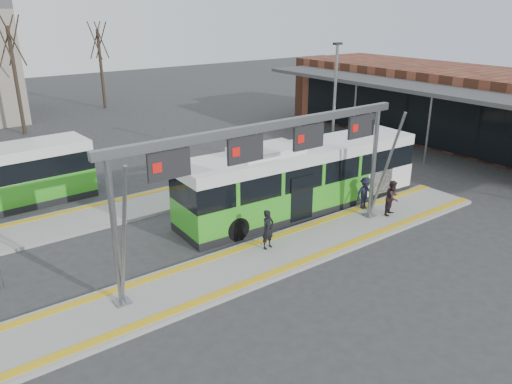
% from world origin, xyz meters
% --- Properties ---
extents(ground, '(120.00, 120.00, 0.00)m').
position_xyz_m(ground, '(0.00, 0.00, 0.00)').
color(ground, '#2D2D30').
rests_on(ground, ground).
extents(platform_main, '(22.00, 3.00, 0.15)m').
position_xyz_m(platform_main, '(0.00, 0.00, 0.07)').
color(platform_main, gray).
rests_on(platform_main, ground).
extents(platform_second, '(20.00, 3.00, 0.15)m').
position_xyz_m(platform_second, '(-4.00, 8.00, 0.07)').
color(platform_second, gray).
rests_on(platform_second, ground).
extents(tactile_main, '(22.00, 2.65, 0.02)m').
position_xyz_m(tactile_main, '(0.00, 0.00, 0.16)').
color(tactile_main, gold).
rests_on(tactile_main, platform_main).
extents(tactile_second, '(20.00, 0.35, 0.02)m').
position_xyz_m(tactile_second, '(-4.00, 9.15, 0.16)').
color(tactile_second, gold).
rests_on(tactile_second, platform_second).
extents(gantry, '(13.00, 1.68, 5.20)m').
position_xyz_m(gantry, '(-0.35, 0.25, 4.30)').
color(gantry, slate).
rests_on(gantry, platform_main).
extents(station_building, '(11.50, 32.00, 5.00)m').
position_xyz_m(station_building, '(21.83, 4.00, 2.53)').
color(station_building, brown).
rests_on(station_building, ground).
extents(hero_bus, '(12.59, 3.29, 3.43)m').
position_xyz_m(hero_bus, '(3.73, 3.09, 1.57)').
color(hero_bus, black).
rests_on(hero_bus, ground).
extents(passenger_a, '(0.65, 0.49, 1.62)m').
position_xyz_m(passenger_a, '(-0.25, 0.55, 0.96)').
color(passenger_a, black).
rests_on(passenger_a, platform_main).
extents(passenger_b, '(0.94, 0.82, 1.65)m').
position_xyz_m(passenger_b, '(6.44, -0.19, 0.97)').
color(passenger_b, '#2D1E21').
rests_on(passenger_b, platform_main).
extents(passenger_c, '(1.06, 0.66, 1.57)m').
position_xyz_m(passenger_c, '(5.96, 1.04, 0.94)').
color(passenger_c, black).
rests_on(passenger_c, platform_main).
extents(tree_left, '(1.40, 1.40, 8.95)m').
position_xyz_m(tree_left, '(-3.24, 27.01, 6.79)').
color(tree_left, '#382B21').
rests_on(tree_left, ground).
extents(tree_mid, '(1.40, 1.40, 8.16)m').
position_xyz_m(tree_mid, '(5.48, 33.21, 6.19)').
color(tree_mid, '#382B21').
rests_on(tree_mid, ground).
extents(lamp_east, '(0.50, 0.25, 7.45)m').
position_xyz_m(lamp_east, '(8.25, 5.61, 3.96)').
color(lamp_east, slate).
rests_on(lamp_east, ground).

